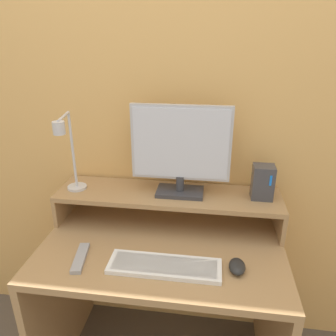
{
  "coord_description": "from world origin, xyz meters",
  "views": [
    {
      "loc": [
        0.19,
        -0.82,
        1.55
      ],
      "look_at": [
        0.02,
        0.34,
        1.06
      ],
      "focal_mm": 35.0,
      "sensor_mm": 36.0,
      "label": 1
    }
  ],
  "objects_px": {
    "desk_lamp": "(69,153)",
    "keyboard": "(164,266)",
    "monitor": "(181,149)",
    "remote_control": "(80,258)",
    "mouse": "(237,266)",
    "router_dock": "(263,182)"
  },
  "relations": [
    {
      "from": "desk_lamp",
      "to": "keyboard",
      "type": "distance_m",
      "value": 0.62
    },
    {
      "from": "monitor",
      "to": "router_dock",
      "type": "height_order",
      "value": "monitor"
    },
    {
      "from": "monitor",
      "to": "keyboard",
      "type": "bearing_deg",
      "value": -93.66
    },
    {
      "from": "mouse",
      "to": "remote_control",
      "type": "height_order",
      "value": "mouse"
    },
    {
      "from": "keyboard",
      "to": "remote_control",
      "type": "height_order",
      "value": "keyboard"
    },
    {
      "from": "keyboard",
      "to": "mouse",
      "type": "distance_m",
      "value": 0.27
    },
    {
      "from": "desk_lamp",
      "to": "keyboard",
      "type": "bearing_deg",
      "value": -28.71
    },
    {
      "from": "remote_control",
      "to": "router_dock",
      "type": "bearing_deg",
      "value": 25.1
    },
    {
      "from": "router_dock",
      "to": "remote_control",
      "type": "height_order",
      "value": "router_dock"
    },
    {
      "from": "router_dock",
      "to": "mouse",
      "type": "height_order",
      "value": "router_dock"
    },
    {
      "from": "monitor",
      "to": "mouse",
      "type": "xyz_separation_m",
      "value": [
        0.25,
        -0.3,
        -0.35
      ]
    },
    {
      "from": "router_dock",
      "to": "keyboard",
      "type": "relative_size",
      "value": 0.36
    },
    {
      "from": "keyboard",
      "to": "monitor",
      "type": "bearing_deg",
      "value": 86.34
    },
    {
      "from": "router_dock",
      "to": "remote_control",
      "type": "distance_m",
      "value": 0.82
    },
    {
      "from": "monitor",
      "to": "remote_control",
      "type": "bearing_deg",
      "value": -137.56
    },
    {
      "from": "router_dock",
      "to": "remote_control",
      "type": "bearing_deg",
      "value": -154.9
    },
    {
      "from": "monitor",
      "to": "remote_control",
      "type": "height_order",
      "value": "monitor"
    },
    {
      "from": "monitor",
      "to": "remote_control",
      "type": "distance_m",
      "value": 0.6
    },
    {
      "from": "router_dock",
      "to": "mouse",
      "type": "distance_m",
      "value": 0.39
    },
    {
      "from": "monitor",
      "to": "keyboard",
      "type": "height_order",
      "value": "monitor"
    },
    {
      "from": "desk_lamp",
      "to": "remote_control",
      "type": "height_order",
      "value": "desk_lamp"
    },
    {
      "from": "keyboard",
      "to": "remote_control",
      "type": "bearing_deg",
      "value": 179.29
    }
  ]
}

